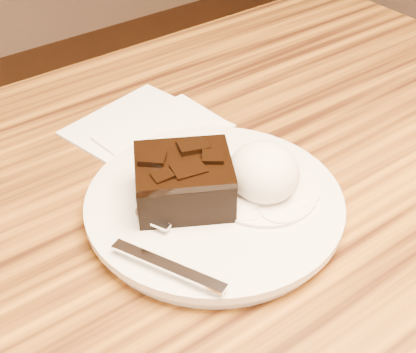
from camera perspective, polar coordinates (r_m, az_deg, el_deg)
plate at (r=0.57m, az=0.61°, el=-2.86°), size 0.25×0.25×0.02m
brownie at (r=0.55m, az=-2.32°, el=-0.70°), size 0.11×0.11×0.04m
ice_cream_scoop at (r=0.56m, az=5.34°, el=0.41°), size 0.07×0.07×0.06m
melt_puddle at (r=0.57m, az=5.22°, el=-1.33°), size 0.11×0.11×0.00m
spoon at (r=0.54m, az=-5.10°, el=-3.75°), size 0.09×0.16×0.01m
napkin at (r=0.69m, az=-5.90°, el=4.58°), size 0.18×0.18×0.01m
crumb_a at (r=0.54m, az=7.23°, el=-4.37°), size 0.01×0.01×0.00m
crumb_b at (r=0.58m, az=2.79°, el=-0.72°), size 0.01×0.01×0.00m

